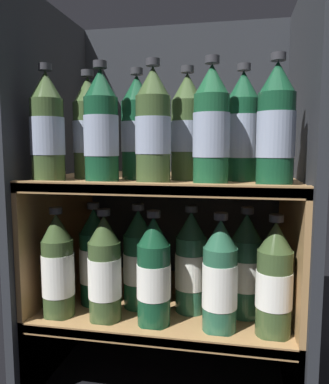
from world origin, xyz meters
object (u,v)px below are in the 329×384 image
Objects in this scene: bottle_upper_back_3 at (242,130)px; bottle_lower_front_4 at (274,282)px; bottle_lower_front_3 at (220,279)px; bottle_upper_front_1 at (101,129)px; bottle_upper_back_2 at (187,130)px; bottle_upper_front_0 at (47,129)px; bottle_upper_back_0 at (89,131)px; bottle_lower_back_2 at (191,264)px; bottle_lower_back_3 at (246,267)px; bottle_lower_back_1 at (139,261)px; bottle_lower_front_0 at (58,268)px; bottle_lower_front_1 at (105,271)px; bottle_lower_front_2 at (154,274)px; bottle_upper_back_1 at (137,130)px; bottle_upper_front_3 at (211,128)px; bottle_upper_front_4 at (276,127)px; bottle_lower_back_0 at (95,259)px; bottle_upper_front_2 at (153,128)px.

bottle_upper_back_3 is 1.00× the size of bottle_lower_front_4.
bottle_lower_front_3 is at bearing 180.00° from bottle_lower_front_4.
bottle_upper_front_1 is 0.19m from bottle_upper_back_2.
bottle_upper_back_0 is (0.06, 0.08, 0.00)m from bottle_upper_front_0.
bottle_upper_back_2 is 0.31m from bottle_lower_back_2.
bottle_lower_back_2 is 1.00× the size of bottle_lower_back_3.
bottle_upper_front_1 is 1.00× the size of bottle_lower_back_1.
bottle_upper_front_1 is 1.00× the size of bottle_lower_front_0.
bottle_upper_back_3 is 0.43m from bottle_lower_front_1.
bottle_lower_front_1 is (0.06, -0.08, -0.31)m from bottle_upper_back_0.
bottle_upper_front_1 is at bearing -180.00° from bottle_lower_front_3.
bottle_lower_back_1 is at bearing 124.20° from bottle_lower_front_2.
bottle_upper_back_1 is at bearing 180.00° from bottle_lower_back_3.
bottle_lower_front_4 is at bearing 0.00° from bottle_lower_front_0.
bottle_upper_back_2 is at bearing 0.00° from bottle_lower_back_1.
bottle_upper_back_2 is at bearing 25.64° from bottle_lower_front_1.
bottle_lower_back_2 is at bearing -0.00° from bottle_upper_back_0.
bottle_upper_front_0 is 0.12m from bottle_upper_front_1.
bottle_upper_front_3 reaches higher than bottle_lower_front_4.
bottle_upper_back_2 is 1.00× the size of bottle_upper_back_3.
bottle_upper_front_0 is 1.00× the size of bottle_lower_front_0.
bottle_upper_back_0 reaches higher than bottle_lower_front_2.
bottle_upper_back_2 is 1.00× the size of bottle_lower_back_2.
bottle_upper_front_4 is at bearing -180.00° from bottle_lower_front_4.
bottle_lower_front_3 is 0.31m from bottle_lower_back_0.
bottle_lower_front_3 is (0.14, 0.00, -0.00)m from bottle_lower_front_2.
bottle_lower_back_1 is at bearing 0.00° from bottle_lower_back_0.
bottle_lower_front_4 and bottle_lower_back_3 have the same top height.
bottle_upper_front_2 is 0.32m from bottle_lower_back_2.
bottle_upper_front_1 is at bearing 180.00° from bottle_upper_front_3.
bottle_upper_back_1 reaches higher than bottle_lower_back_3.
bottle_upper_front_2 is 1.00× the size of bottle_upper_back_3.
bottle_lower_back_2 is (0.30, 0.08, -0.31)m from bottle_upper_front_0.
bottle_upper_front_4 is at bearing -52.73° from bottle_upper_back_3.
bottle_upper_front_3 is 1.00× the size of bottle_lower_back_3.
bottle_upper_back_0 is 0.36m from bottle_lower_front_2.
bottle_upper_front_1 is 0.10m from bottle_upper_back_1.
bottle_lower_front_2 and bottle_lower_front_4 have the same top height.
bottle_lower_front_2 is 0.18m from bottle_lower_back_0.
bottle_lower_front_3 is at bearing -14.86° from bottle_lower_back_0.
bottle_lower_front_4 is 1.00× the size of bottle_lower_back_2.
bottle_upper_front_4 is 1.00× the size of bottle_lower_front_0.
bottle_upper_front_2 is at bearing -55.96° from bottle_lower_back_1.
bottle_upper_front_3 is 0.32m from bottle_lower_back_2.
bottle_lower_front_3 is at bearing -115.98° from bottle_upper_back_3.
bottle_upper_back_3 is 1.00× the size of bottle_lower_front_0.
bottle_upper_back_2 is 1.00× the size of bottle_lower_front_2.
bottle_lower_front_3 is (0.37, 0.00, -0.31)m from bottle_upper_front_0.
bottle_upper_front_0 is 1.00× the size of bottle_lower_back_1.
bottle_upper_back_2 is 1.00× the size of bottle_lower_back_0.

